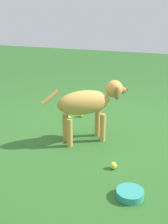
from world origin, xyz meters
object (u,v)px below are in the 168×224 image
at_px(tennis_ball_2, 69,119).
at_px(dog, 89,103).
at_px(water_bowl, 130,194).
at_px(tennis_ball_1, 81,115).
at_px(tennis_ball_0, 113,165).

bearing_deg(tennis_ball_2, dog, -134.27).
relative_size(dog, water_bowl, 3.50).
relative_size(dog, tennis_ball_1, 11.66).
xyz_separation_m(tennis_ball_0, tennis_ball_1, (1.12, 0.78, 0.00)).
bearing_deg(dog, tennis_ball_1, 76.88).
distance_m(dog, water_bowl, 1.15).
relative_size(tennis_ball_2, water_bowl, 0.30).
bearing_deg(tennis_ball_0, tennis_ball_1, 34.74).
relative_size(tennis_ball_0, water_bowl, 0.30).
bearing_deg(tennis_ball_1, water_bowl, -145.49).
xyz_separation_m(dog, tennis_ball_0, (-0.49, -0.43, -0.41)).
height_order(tennis_ball_1, tennis_ball_2, same).
xyz_separation_m(tennis_ball_1, water_bowl, (-1.48, -1.02, -0.00)).
distance_m(dog, tennis_ball_1, 0.83).
bearing_deg(tennis_ball_1, dog, -151.02).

